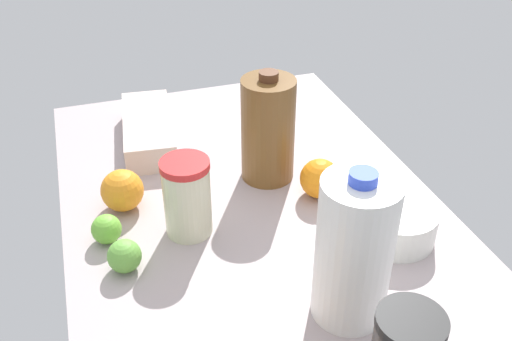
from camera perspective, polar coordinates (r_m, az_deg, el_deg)
The scene contains 10 objects.
countertop at distance 117.48cm, azimuth 0.00°, elevation -4.68°, with size 120.00×76.00×3.00cm, color #A99A9C.
mixing_bowl at distance 111.35cm, azimuth 13.85°, elevation -5.15°, with size 15.10×15.10×6.72cm, color silver.
chocolate_milk_jug at distance 121.21cm, azimuth 1.20°, elevation 4.12°, with size 11.50×11.50×24.84cm.
milk_jug at distance 89.24cm, azimuth 9.78°, elevation -7.90°, with size 12.04×12.04×27.25cm.
tumbler_cup at distance 107.77cm, azimuth -6.90°, elevation -2.66°, with size 9.27×9.27×15.86cm.
egg_carton at distance 140.65cm, azimuth -10.72°, elevation 4.03°, with size 29.79×11.46×6.45cm, color beige.
orange_beside_bowl at distance 119.47cm, azimuth 6.39°, elevation -0.80°, with size 8.39×8.39×8.39cm, color orange.
lime_near_front at distance 104.28cm, azimuth -13.02°, elevation -8.33°, with size 6.10×6.10×6.10cm, color #64A93F.
orange_far_back at distance 118.12cm, azimuth -13.23°, elevation -1.95°, with size 8.66×8.66×8.66cm, color orange.
lime_loose at distance 111.53cm, azimuth -14.75°, elevation -5.57°, with size 5.70×5.70×5.70cm, color #6BB839.
Camera 1 is at (-87.72, 28.56, 74.24)cm, focal length 40.00 mm.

